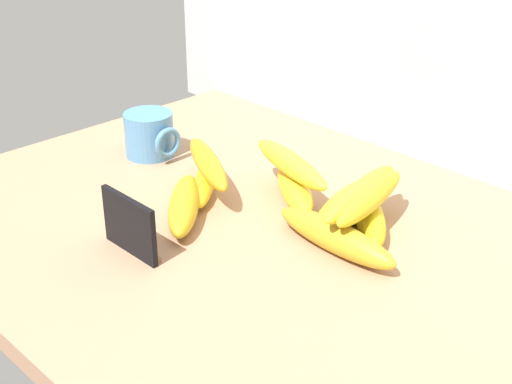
{
  "coord_description": "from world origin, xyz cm",
  "views": [
    {
      "loc": [
        62.59,
        -64.47,
        55.14
      ],
      "look_at": [
        -5.0,
        1.55,
        8.0
      ],
      "focal_mm": 51.32,
      "sensor_mm": 36.0,
      "label": 1
    }
  ],
  "objects_px": {
    "chalkboard_sign": "(130,227)",
    "coffee_mug": "(150,135)",
    "banana_2": "(295,189)",
    "banana_6": "(208,163)",
    "banana_7": "(370,198)",
    "banana_4": "(184,205)",
    "banana_5": "(369,217)",
    "banana_9": "(362,193)",
    "banana_3": "(343,207)",
    "banana_8": "(291,164)",
    "banana_1": "(205,181)",
    "banana_0": "(335,237)"
  },
  "relations": [
    {
      "from": "banana_1",
      "to": "banana_4",
      "type": "distance_m",
      "value": 0.1
    },
    {
      "from": "banana_7",
      "to": "banana_9",
      "type": "bearing_deg",
      "value": 174.11
    },
    {
      "from": "banana_3",
      "to": "banana_2",
      "type": "bearing_deg",
      "value": -175.31
    },
    {
      "from": "chalkboard_sign",
      "to": "banana_6",
      "type": "height_order",
      "value": "chalkboard_sign"
    },
    {
      "from": "banana_2",
      "to": "banana_9",
      "type": "height_order",
      "value": "banana_9"
    },
    {
      "from": "banana_5",
      "to": "banana_7",
      "type": "distance_m",
      "value": 0.04
    },
    {
      "from": "banana_1",
      "to": "banana_7",
      "type": "relative_size",
      "value": 0.95
    },
    {
      "from": "chalkboard_sign",
      "to": "banana_2",
      "type": "height_order",
      "value": "chalkboard_sign"
    },
    {
      "from": "coffee_mug",
      "to": "banana_0",
      "type": "relative_size",
      "value": 0.49
    },
    {
      "from": "chalkboard_sign",
      "to": "coffee_mug",
      "type": "distance_m",
      "value": 0.33
    },
    {
      "from": "coffee_mug",
      "to": "banana_9",
      "type": "height_order",
      "value": "same"
    },
    {
      "from": "chalkboard_sign",
      "to": "banana_1",
      "type": "relative_size",
      "value": 0.61
    },
    {
      "from": "chalkboard_sign",
      "to": "banana_5",
      "type": "xyz_separation_m",
      "value": [
        0.19,
        0.28,
        -0.02
      ]
    },
    {
      "from": "banana_7",
      "to": "banana_8",
      "type": "xyz_separation_m",
      "value": [
        -0.15,
        0.0,
        0.0
      ]
    },
    {
      "from": "banana_1",
      "to": "banana_5",
      "type": "xyz_separation_m",
      "value": [
        0.26,
        0.08,
        0.0
      ]
    },
    {
      "from": "banana_8",
      "to": "chalkboard_sign",
      "type": "bearing_deg",
      "value": -98.72
    },
    {
      "from": "banana_1",
      "to": "banana_3",
      "type": "distance_m",
      "value": 0.23
    },
    {
      "from": "banana_2",
      "to": "banana_7",
      "type": "xyz_separation_m",
      "value": [
        0.14,
        -0.0,
        0.04
      ]
    },
    {
      "from": "banana_0",
      "to": "banana_5",
      "type": "xyz_separation_m",
      "value": [
        -0.0,
        0.08,
        -0.0
      ]
    },
    {
      "from": "banana_0",
      "to": "banana_1",
      "type": "bearing_deg",
      "value": -179.16
    },
    {
      "from": "banana_5",
      "to": "banana_6",
      "type": "distance_m",
      "value": 0.27
    },
    {
      "from": "chalkboard_sign",
      "to": "banana_9",
      "type": "xyz_separation_m",
      "value": [
        0.18,
        0.27,
        0.02
      ]
    },
    {
      "from": "banana_2",
      "to": "banana_9",
      "type": "relative_size",
      "value": 0.85
    },
    {
      "from": "banana_4",
      "to": "banana_5",
      "type": "relative_size",
      "value": 1.15
    },
    {
      "from": "coffee_mug",
      "to": "banana_1",
      "type": "height_order",
      "value": "coffee_mug"
    },
    {
      "from": "coffee_mug",
      "to": "banana_0",
      "type": "bearing_deg",
      "value": -2.41
    },
    {
      "from": "banana_5",
      "to": "banana_8",
      "type": "xyz_separation_m",
      "value": [
        -0.15,
        -0.01,
        0.04
      ]
    },
    {
      "from": "banana_9",
      "to": "banana_3",
      "type": "bearing_deg",
      "value": 169.29
    },
    {
      "from": "banana_6",
      "to": "banana_8",
      "type": "xyz_separation_m",
      "value": [
        0.11,
        0.07,
        0.01
      ]
    },
    {
      "from": "chalkboard_sign",
      "to": "coffee_mug",
      "type": "xyz_separation_m",
      "value": [
        -0.25,
        0.22,
        0.0
      ]
    },
    {
      "from": "banana_6",
      "to": "banana_3",
      "type": "bearing_deg",
      "value": 21.44
    },
    {
      "from": "banana_0",
      "to": "banana_2",
      "type": "relative_size",
      "value": 1.19
    },
    {
      "from": "banana_0",
      "to": "banana_2",
      "type": "xyz_separation_m",
      "value": [
        -0.14,
        0.07,
        -0.0
      ]
    },
    {
      "from": "coffee_mug",
      "to": "banana_9",
      "type": "distance_m",
      "value": 0.43
    },
    {
      "from": "banana_3",
      "to": "banana_8",
      "type": "xyz_separation_m",
      "value": [
        -0.1,
        -0.01,
        0.04
      ]
    },
    {
      "from": "banana_2",
      "to": "banana_7",
      "type": "bearing_deg",
      "value": -0.58
    },
    {
      "from": "banana_3",
      "to": "banana_9",
      "type": "height_order",
      "value": "banana_9"
    },
    {
      "from": "banana_2",
      "to": "banana_6",
      "type": "bearing_deg",
      "value": -147.8
    },
    {
      "from": "banana_2",
      "to": "banana_9",
      "type": "xyz_separation_m",
      "value": [
        0.13,
        0.0,
        0.04
      ]
    },
    {
      "from": "banana_4",
      "to": "coffee_mug",
      "type": "bearing_deg",
      "value": 154.48
    },
    {
      "from": "banana_5",
      "to": "coffee_mug",
      "type": "bearing_deg",
      "value": -172.11
    },
    {
      "from": "banana_7",
      "to": "banana_3",
      "type": "bearing_deg",
      "value": 170.75
    },
    {
      "from": "banana_4",
      "to": "banana_9",
      "type": "distance_m",
      "value": 0.26
    },
    {
      "from": "banana_7",
      "to": "banana_2",
      "type": "bearing_deg",
      "value": 179.42
    },
    {
      "from": "banana_8",
      "to": "banana_5",
      "type": "bearing_deg",
      "value": 3.88
    },
    {
      "from": "banana_3",
      "to": "coffee_mug",
      "type": "bearing_deg",
      "value": -171.57
    },
    {
      "from": "coffee_mug",
      "to": "banana_2",
      "type": "xyz_separation_m",
      "value": [
        0.3,
        0.05,
        -0.02
      ]
    },
    {
      "from": "banana_5",
      "to": "banana_8",
      "type": "height_order",
      "value": "banana_8"
    },
    {
      "from": "banana_4",
      "to": "banana_5",
      "type": "bearing_deg",
      "value": 37.99
    },
    {
      "from": "chalkboard_sign",
      "to": "banana_0",
      "type": "relative_size",
      "value": 0.53
    }
  ]
}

